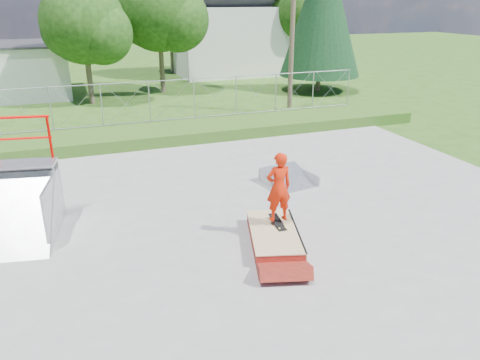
# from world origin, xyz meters

# --- Properties ---
(ground) EXTENTS (120.00, 120.00, 0.00)m
(ground) POSITION_xyz_m (0.00, 0.00, 0.00)
(ground) COLOR #2A5016
(ground) RESTS_ON ground
(concrete_pad) EXTENTS (20.00, 16.00, 0.04)m
(concrete_pad) POSITION_xyz_m (0.00, 0.00, 0.02)
(concrete_pad) COLOR gray
(concrete_pad) RESTS_ON ground
(grass_berm) EXTENTS (24.00, 3.00, 0.50)m
(grass_berm) POSITION_xyz_m (0.00, 9.50, 0.25)
(grass_berm) COLOR #2A5016
(grass_berm) RESTS_ON ground
(grind_box) EXTENTS (1.75, 2.57, 0.35)m
(grind_box) POSITION_xyz_m (0.97, -0.52, 0.17)
(grind_box) COLOR maroon
(grind_box) RESTS_ON concrete_pad
(flat_bank_ramp) EXTENTS (1.62, 1.70, 0.43)m
(flat_bank_ramp) POSITION_xyz_m (3.02, 2.83, 0.21)
(flat_bank_ramp) COLOR #9B9CA2
(flat_bank_ramp) RESTS_ON concrete_pad
(skateboard) EXTENTS (0.28, 0.81, 0.13)m
(skateboard) POSITION_xyz_m (1.18, -0.24, 0.39)
(skateboard) COLOR black
(skateboard) RESTS_ON grind_box
(skater) EXTENTS (0.65, 0.44, 1.75)m
(skater) POSITION_xyz_m (1.18, -0.24, 1.27)
(skater) COLOR red
(skater) RESTS_ON grind_box
(chain_link_fence) EXTENTS (20.00, 0.06, 1.80)m
(chain_link_fence) POSITION_xyz_m (0.00, 10.50, 1.40)
(chain_link_fence) COLOR gray
(chain_link_fence) RESTS_ON grass_berm
(gable_house) EXTENTS (8.40, 6.08, 8.94)m
(gable_house) POSITION_xyz_m (9.00, 26.00, 3.84)
(gable_house) COLOR silver
(gable_house) RESTS_ON ground
(utility_pole) EXTENTS (0.24, 0.24, 8.00)m
(utility_pole) POSITION_xyz_m (7.50, 12.00, 4.00)
(utility_pole) COLOR brown
(utility_pole) RESTS_ON ground
(tree_left_near) EXTENTS (4.76, 4.48, 6.65)m
(tree_left_near) POSITION_xyz_m (-1.75, 17.83, 4.24)
(tree_left_near) COLOR brown
(tree_left_near) RESTS_ON ground
(tree_center) EXTENTS (5.44, 5.12, 7.60)m
(tree_center) POSITION_xyz_m (2.78, 19.81, 4.85)
(tree_center) COLOR brown
(tree_center) RESTS_ON ground
(tree_right_far) EXTENTS (5.10, 4.80, 7.12)m
(tree_right_far) POSITION_xyz_m (14.27, 23.82, 4.54)
(tree_right_far) COLOR brown
(tree_right_far) RESTS_ON ground
(tree_back_mid) EXTENTS (4.08, 3.84, 5.70)m
(tree_back_mid) POSITION_xyz_m (5.21, 27.86, 3.63)
(tree_back_mid) COLOR brown
(tree_back_mid) RESTS_ON ground
(conifer_tree) EXTENTS (5.04, 5.04, 9.10)m
(conifer_tree) POSITION_xyz_m (12.00, 17.00, 5.05)
(conifer_tree) COLOR brown
(conifer_tree) RESTS_ON ground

